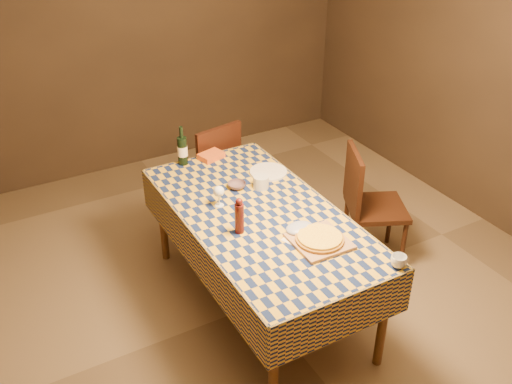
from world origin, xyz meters
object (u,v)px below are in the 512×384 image
(wine_bottle, at_px, (182,150))
(chair_far, at_px, (212,168))
(chair_right, at_px, (367,201))
(bowl, at_px, (237,185))
(pizza, at_px, (320,238))
(cutting_board, at_px, (319,241))
(dining_table, at_px, (260,223))
(white_plate, at_px, (268,172))

(wine_bottle, relative_size, chair_far, 0.32)
(chair_far, xyz_separation_m, chair_right, (0.80, -1.02, 0.00))
(bowl, bearing_deg, pizza, -80.70)
(cutting_board, distance_m, chair_right, 1.02)
(dining_table, xyz_separation_m, wine_bottle, (-0.17, 0.86, 0.19))
(white_plate, bearing_deg, bowl, -164.87)
(bowl, xyz_separation_m, chair_far, (0.15, 0.76, -0.27))
(bowl, distance_m, chair_far, 0.82)
(pizza, bearing_deg, bowl, 99.30)
(chair_far, bearing_deg, wine_bottle, -143.67)
(dining_table, xyz_separation_m, chair_far, (0.17, 1.11, -0.17))
(dining_table, relative_size, pizza, 5.17)
(bowl, distance_m, wine_bottle, 0.55)
(pizza, height_order, bowl, pizza)
(chair_right, bearing_deg, dining_table, -174.62)
(dining_table, height_order, wine_bottle, wine_bottle)
(wine_bottle, bearing_deg, white_plate, -41.76)
(bowl, relative_size, chair_far, 0.14)
(white_plate, relative_size, chair_far, 0.29)
(chair_far, bearing_deg, white_plate, -78.00)
(white_plate, height_order, chair_right, chair_right)
(chair_right, bearing_deg, white_plate, 152.37)
(bowl, bearing_deg, dining_table, -92.82)
(dining_table, bearing_deg, white_plate, 53.96)
(cutting_board, xyz_separation_m, chair_far, (0.02, 1.56, -0.26))
(white_plate, distance_m, chair_far, 0.74)
(pizza, xyz_separation_m, chair_right, (0.82, 0.55, -0.28))
(white_plate, bearing_deg, wine_bottle, 138.24)
(cutting_board, xyz_separation_m, chair_right, (0.82, 0.55, -0.26))
(wine_bottle, height_order, chair_right, wine_bottle)
(pizza, bearing_deg, white_plate, 79.42)
(pizza, relative_size, chair_right, 0.38)
(dining_table, distance_m, wine_bottle, 0.90)
(wine_bottle, height_order, white_plate, wine_bottle)
(chair_right, bearing_deg, bowl, 164.63)
(dining_table, relative_size, wine_bottle, 6.18)
(cutting_board, distance_m, white_plate, 0.90)
(wine_bottle, bearing_deg, pizza, -76.54)
(pizza, distance_m, chair_right, 1.02)
(pizza, relative_size, white_plate, 1.32)
(pizza, xyz_separation_m, wine_bottle, (-0.32, 1.32, 0.08))
(dining_table, relative_size, chair_right, 1.98)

